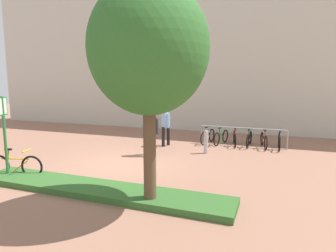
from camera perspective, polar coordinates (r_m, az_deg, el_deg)
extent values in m
plane|color=#936651|center=(9.92, -9.58, -7.62)|extent=(60.00, 60.00, 0.00)
cube|color=beige|center=(17.47, 4.47, 15.88)|extent=(28.00, 1.20, 10.00)
cube|color=#336028|center=(7.62, -14.17, -12.12)|extent=(7.00, 1.10, 0.16)
cylinder|color=brown|center=(6.37, -3.68, -5.28)|extent=(0.28, 0.28, 2.42)
ellipsoid|color=#2D6628|center=(6.23, -3.88, 15.17)|extent=(2.57, 2.57, 2.83)
cylinder|color=#2D7238|center=(9.33, -29.75, -2.14)|extent=(0.08, 0.08, 2.38)
cube|color=#198C33|center=(9.23, -30.16, 3.42)|extent=(0.12, 0.36, 0.52)
cube|color=white|center=(9.23, -30.16, 3.42)|extent=(0.11, 0.30, 0.44)
torus|color=black|center=(9.29, -25.52, -7.33)|extent=(0.65, 0.22, 0.66)
cylinder|color=gold|center=(9.51, -28.25, -5.79)|extent=(0.82, 0.25, 0.04)
cylinder|color=gold|center=(9.51, -27.64, -7.32)|extent=(0.59, 0.19, 0.44)
cylinder|color=gold|center=(9.59, -29.21, -5.02)|extent=(0.04, 0.04, 0.28)
cube|color=black|center=(9.55, -29.28, -4.08)|extent=(0.21, 0.13, 0.05)
cylinder|color=gold|center=(9.24, -26.36, -4.40)|extent=(0.14, 0.42, 0.04)
cylinder|color=#99999E|center=(13.37, 6.65, -1.64)|extent=(0.06, 0.06, 0.80)
cylinder|color=#99999E|center=(12.88, 22.70, -2.62)|extent=(0.06, 0.06, 0.80)
cylinder|color=#99999E|center=(12.93, 14.59, -0.40)|extent=(3.70, 0.19, 0.06)
torus|color=black|center=(12.89, 7.10, -2.46)|extent=(0.17, 0.61, 0.61)
torus|color=black|center=(13.74, 8.71, -1.82)|extent=(0.17, 0.61, 0.61)
cylinder|color=silver|center=(13.28, 7.95, -1.27)|extent=(0.18, 0.76, 0.03)
cylinder|color=silver|center=(13.40, 8.08, -2.20)|extent=(0.14, 0.55, 0.40)
cylinder|color=silver|center=(13.11, 7.66, -0.90)|extent=(0.03, 0.03, 0.26)
cube|color=black|center=(13.08, 7.67, -0.27)|extent=(0.11, 0.19, 0.05)
cylinder|color=silver|center=(13.56, 8.56, -0.06)|extent=(0.39, 0.11, 0.04)
torus|color=black|center=(12.77, 9.69, -2.62)|extent=(0.20, 0.60, 0.61)
torus|color=black|center=(13.62, 11.34, -1.98)|extent=(0.20, 0.60, 0.61)
cylinder|color=#1E7233|center=(13.16, 10.57, -1.42)|extent=(0.22, 0.76, 0.03)
cylinder|color=#1E7233|center=(13.28, 10.70, -2.35)|extent=(0.16, 0.55, 0.40)
cylinder|color=#1E7233|center=(12.99, 10.28, -1.05)|extent=(0.03, 0.03, 0.26)
cube|color=black|center=(12.96, 10.30, -0.41)|extent=(0.12, 0.20, 0.05)
cylinder|color=#1E7233|center=(13.44, 11.21, -0.20)|extent=(0.38, 0.13, 0.04)
torus|color=black|center=(12.60, 13.28, -2.87)|extent=(0.16, 0.61, 0.61)
torus|color=black|center=(13.52, 13.07, -2.11)|extent=(0.16, 0.61, 0.61)
cylinder|color=red|center=(13.02, 13.20, -1.60)|extent=(0.17, 0.76, 0.03)
cylinder|color=red|center=(13.16, 13.14, -2.53)|extent=(0.13, 0.55, 0.40)
cylinder|color=red|center=(12.84, 13.25, -1.25)|extent=(0.03, 0.03, 0.26)
cube|color=black|center=(12.82, 13.28, -0.60)|extent=(0.11, 0.19, 0.05)
cylinder|color=red|center=(13.34, 13.15, -0.33)|extent=(0.39, 0.11, 0.04)
torus|color=black|center=(12.56, 15.60, -2.99)|extent=(0.08, 0.61, 0.61)
torus|color=black|center=(13.48, 16.14, -2.25)|extent=(0.08, 0.61, 0.61)
cylinder|color=black|center=(12.99, 15.92, -1.73)|extent=(0.07, 0.77, 0.03)
cylinder|color=black|center=(13.12, 15.93, -2.67)|extent=(0.06, 0.56, 0.40)
cylinder|color=black|center=(12.80, 15.84, -1.37)|extent=(0.03, 0.03, 0.26)
cube|color=black|center=(12.78, 15.86, -0.72)|extent=(0.08, 0.19, 0.05)
cylinder|color=black|center=(13.30, 16.16, -0.47)|extent=(0.39, 0.05, 0.04)
torus|color=black|center=(12.49, 18.93, -3.21)|extent=(0.18, 0.61, 0.61)
torus|color=black|center=(13.39, 18.25, -2.41)|extent=(0.18, 0.61, 0.61)
cylinder|color=red|center=(12.90, 18.62, -1.91)|extent=(0.19, 0.76, 0.03)
cylinder|color=red|center=(13.03, 18.51, -2.85)|extent=(0.14, 0.55, 0.40)
cylinder|color=red|center=(12.72, 18.77, -1.56)|extent=(0.03, 0.03, 0.26)
cube|color=black|center=(12.70, 18.80, -0.90)|extent=(0.11, 0.20, 0.05)
cylinder|color=red|center=(13.21, 18.41, -0.62)|extent=(0.39, 0.11, 0.04)
torus|color=black|center=(12.45, 21.36, -3.37)|extent=(0.06, 0.61, 0.61)
torus|color=black|center=(13.37, 21.26, -2.58)|extent=(0.06, 0.61, 0.61)
cylinder|color=black|center=(12.87, 21.35, -2.08)|extent=(0.04, 0.77, 0.03)
cylinder|color=black|center=(13.00, 21.29, -3.02)|extent=(0.04, 0.56, 0.40)
cylinder|color=black|center=(12.68, 21.40, -1.72)|extent=(0.03, 0.03, 0.26)
cube|color=black|center=(12.66, 21.44, -1.06)|extent=(0.08, 0.18, 0.05)
cylinder|color=black|center=(13.18, 21.37, -0.79)|extent=(0.39, 0.04, 0.04)
cylinder|color=#ADADB2|center=(11.34, 7.56, -3.20)|extent=(0.16, 0.16, 0.90)
cylinder|color=#2D2D38|center=(10.79, -3.25, -3.88)|extent=(0.14, 0.14, 0.85)
cylinder|color=#2D2D38|center=(11.13, -3.63, -3.50)|extent=(0.14, 0.14, 0.85)
cube|color=#2D2D38|center=(10.83, -3.47, 0.12)|extent=(0.42, 0.28, 0.62)
cylinder|color=#2D2D38|center=(10.76, -2.16, -0.10)|extent=(0.09, 0.09, 0.59)
cylinder|color=#2D2D38|center=(10.92, -4.77, 0.01)|extent=(0.09, 0.09, 0.59)
sphere|color=tan|center=(10.78, -3.49, 2.49)|extent=(0.22, 0.22, 0.22)
cylinder|color=black|center=(12.47, -0.95, -2.20)|extent=(0.14, 0.14, 0.85)
cylinder|color=black|center=(12.75, 0.06, -1.96)|extent=(0.14, 0.14, 0.85)
cube|color=#8CB2E5|center=(12.50, -0.44, 1.24)|extent=(0.45, 0.45, 0.62)
cylinder|color=#8CB2E5|center=(12.26, 0.03, 0.96)|extent=(0.09, 0.09, 0.59)
cylinder|color=#8CB2E5|center=(12.74, -0.90, 1.24)|extent=(0.09, 0.09, 0.59)
sphere|color=tan|center=(12.45, -0.44, 3.30)|extent=(0.22, 0.22, 0.22)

